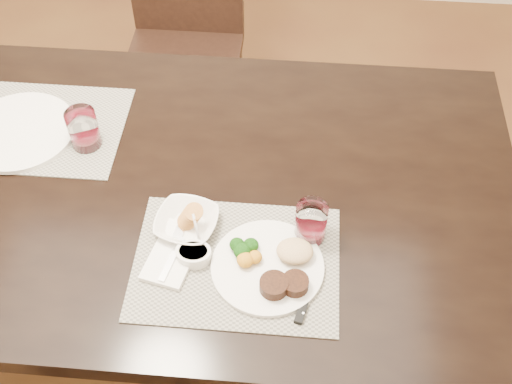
# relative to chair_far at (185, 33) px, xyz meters

# --- Properties ---
(ground_plane) EXTENTS (4.50, 4.50, 0.00)m
(ground_plane) POSITION_rel_chair_far_xyz_m (0.00, -0.93, -0.50)
(ground_plane) COLOR #442315
(ground_plane) RESTS_ON ground
(dining_table) EXTENTS (2.00, 1.00, 0.75)m
(dining_table) POSITION_rel_chair_far_xyz_m (0.00, -0.93, 0.16)
(dining_table) COLOR black
(dining_table) RESTS_ON ground
(chair_far) EXTENTS (0.42, 0.42, 0.90)m
(chair_far) POSITION_rel_chair_far_xyz_m (0.00, 0.00, 0.00)
(chair_far) COLOR black
(chair_far) RESTS_ON ground
(placemat_near) EXTENTS (0.46, 0.34, 0.00)m
(placemat_near) POSITION_rel_chair_far_xyz_m (0.32, -1.16, 0.25)
(placemat_near) COLOR gray
(placemat_near) RESTS_ON dining_table
(placemat_far) EXTENTS (0.46, 0.34, 0.00)m
(placemat_far) POSITION_rel_chair_far_xyz_m (-0.25, -0.77, 0.25)
(placemat_far) COLOR gray
(placemat_far) RESTS_ON dining_table
(dinner_plate) EXTENTS (0.25, 0.25, 0.04)m
(dinner_plate) POSITION_rel_chair_far_xyz_m (0.40, -1.17, 0.26)
(dinner_plate) COLOR silver
(dinner_plate) RESTS_ON placemat_near
(napkin_fork) EXTENTS (0.13, 0.19, 0.02)m
(napkin_fork) POSITION_rel_chair_far_xyz_m (0.18, -1.15, 0.26)
(napkin_fork) COLOR white
(napkin_fork) RESTS_ON placemat_near
(steak_knife) EXTENTS (0.04, 0.21, 0.01)m
(steak_knife) POSITION_rel_chair_far_xyz_m (0.48, -1.23, 0.26)
(steak_knife) COLOR white
(steak_knife) RESTS_ON placemat_near
(cracker_bowl) EXTENTS (0.17, 0.17, 0.06)m
(cracker_bowl) POSITION_rel_chair_far_xyz_m (0.20, -1.07, 0.27)
(cracker_bowl) COLOR silver
(cracker_bowl) RESTS_ON placemat_near
(sauce_ramekin) EXTENTS (0.08, 0.12, 0.06)m
(sauce_ramekin) POSITION_rel_chair_far_xyz_m (0.23, -1.15, 0.27)
(sauce_ramekin) COLOR silver
(sauce_ramekin) RESTS_ON placemat_near
(wine_glass_near) EXTENTS (0.07, 0.07, 0.10)m
(wine_glass_near) POSITION_rel_chair_far_xyz_m (0.48, -1.07, 0.30)
(wine_glass_near) COLOR white
(wine_glass_near) RESTS_ON placemat_near
(far_plate) EXTENTS (0.29, 0.29, 0.01)m
(far_plate) POSITION_rel_chair_far_xyz_m (-0.29, -0.80, 0.26)
(far_plate) COLOR silver
(far_plate) RESTS_ON placemat_far
(wine_glass_far) EXTENTS (0.08, 0.08, 0.11)m
(wine_glass_far) POSITION_rel_chair_far_xyz_m (-0.10, -0.82, 0.30)
(wine_glass_far) COLOR white
(wine_glass_far) RESTS_ON placemat_far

